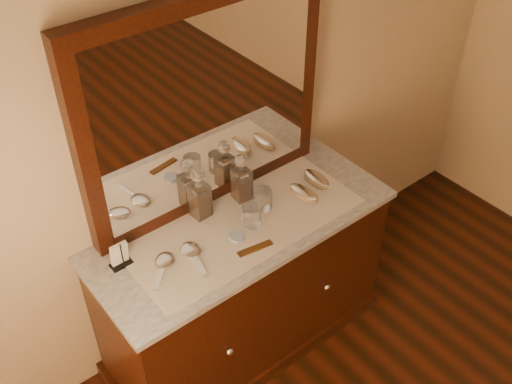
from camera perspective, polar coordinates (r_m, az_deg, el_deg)
dresser_cabinet at (r=3.04m, az=-1.19°, el=-9.05°), size 1.40×0.55×0.82m
dresser_plinth at (r=3.33m, az=-1.10°, el=-13.23°), size 1.46×0.59×0.08m
knob_left at (r=2.76m, az=-2.57°, el=-14.94°), size 0.04×0.04×0.04m
knob_right at (r=3.00m, az=6.77°, el=-8.99°), size 0.04×0.04×0.04m
marble_top at (r=2.73m, az=-1.31°, el=-3.20°), size 1.44×0.59×0.03m
mirror_frame at (r=2.58m, az=-4.84°, el=8.14°), size 1.20×0.08×1.00m
mirror_glass at (r=2.55m, az=-4.40°, el=7.83°), size 1.06×0.01×0.86m
lace_runner at (r=2.71m, az=-1.06°, el=-3.17°), size 1.10×0.45×0.00m
pin_dish at (r=2.64m, az=-1.85°, el=-4.27°), size 0.10×0.10×0.01m
comb at (r=2.59m, az=-0.09°, el=-5.39°), size 0.17×0.06×0.01m
napkin_rack at (r=2.56m, az=-12.89°, el=-5.89°), size 0.09×0.06×0.14m
decanter_left at (r=2.70m, az=-5.41°, el=-0.51°), size 0.09×0.09×0.27m
decanter_right at (r=2.79m, az=-1.38°, el=1.00°), size 0.08×0.08×0.25m
brush_near at (r=2.85m, az=4.59°, el=-0.11°), size 0.09×0.17×0.04m
brush_far at (r=2.93m, az=5.82°, el=1.23°), size 0.07×0.16×0.04m
hand_mirror_outer at (r=2.55m, az=-8.78°, el=-6.77°), size 0.19×0.19×0.02m
hand_mirror_inner at (r=2.58m, az=-6.13°, el=-5.77°), size 0.11×0.23×0.02m
tumblers at (r=2.72m, az=0.11°, el=-1.43°), size 0.20×0.14×0.10m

